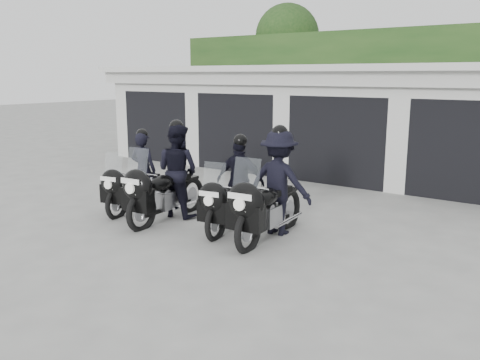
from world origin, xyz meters
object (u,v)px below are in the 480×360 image
Objects in this scene: police_bike_b at (171,177)px; police_bike_d at (274,189)px; police_bike_c at (236,188)px; police_bike_a at (136,178)px.

police_bike_b is 1.00× the size of police_bike_d.
police_bike_a is at bearing 175.68° from police_bike_c.
police_bike_a is at bearing 173.86° from police_bike_b.
police_bike_d is at bearing 1.31° from police_bike_b.
police_bike_b is at bearing -179.12° from police_bike_d.
police_bike_d reaches higher than police_bike_a.
police_bike_c is at bearing 6.43° from police_bike_b.
police_bike_d is (0.83, -0.04, 0.10)m from police_bike_c.
police_bike_a is 0.86× the size of police_bike_b.
police_bike_a is at bearing 178.52° from police_bike_d.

